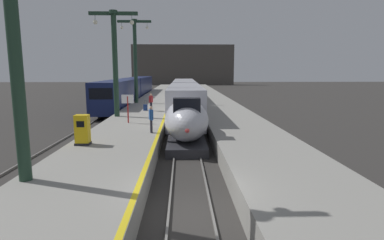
% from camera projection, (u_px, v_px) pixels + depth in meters
% --- Properties ---
extents(ground_plane, '(260.00, 260.00, 0.00)m').
position_uv_depth(ground_plane, '(190.00, 216.00, 10.74)').
color(ground_plane, '#33302D').
extents(platform_left, '(4.80, 110.00, 1.05)m').
position_uv_depth(platform_left, '(149.00, 111.00, 34.97)').
color(platform_left, gray).
rests_on(platform_left, ground).
extents(platform_right, '(4.80, 110.00, 1.05)m').
position_uv_depth(platform_right, '(221.00, 110.00, 35.22)').
color(platform_right, gray).
rests_on(platform_right, ground).
extents(platform_left_safety_stripe, '(0.20, 107.80, 0.01)m').
position_uv_depth(platform_left_safety_stripe, '(169.00, 106.00, 34.96)').
color(platform_left_safety_stripe, yellow).
rests_on(platform_left_safety_stripe, platform_left).
extents(rail_main_left, '(0.08, 110.00, 0.12)m').
position_uv_depth(rail_main_left, '(178.00, 111.00, 37.86)').
color(rail_main_left, slate).
rests_on(rail_main_left, ground).
extents(rail_main_right, '(0.08, 110.00, 0.12)m').
position_uv_depth(rail_main_right, '(191.00, 111.00, 37.90)').
color(rail_main_right, slate).
rests_on(rail_main_right, ground).
extents(rail_secondary_left, '(0.08, 110.00, 0.12)m').
position_uv_depth(rail_secondary_left, '(111.00, 112.00, 37.61)').
color(rail_secondary_left, slate).
rests_on(rail_secondary_left, ground).
extents(rail_secondary_right, '(0.08, 110.00, 0.12)m').
position_uv_depth(rail_secondary_right, '(124.00, 112.00, 37.66)').
color(rail_secondary_right, slate).
rests_on(rail_secondary_right, ground).
extents(highspeed_train_main, '(2.92, 37.21, 3.60)m').
position_uv_depth(highspeed_train_main, '(185.00, 98.00, 34.99)').
color(highspeed_train_main, silver).
rests_on(highspeed_train_main, ground).
extents(regional_train_adjacent, '(2.85, 36.60, 3.80)m').
position_uv_depth(regional_train_adjacent, '(131.00, 89.00, 47.96)').
color(regional_train_adjacent, '#141E4C').
rests_on(regional_train_adjacent, ground).
extents(station_column_near, '(4.00, 0.68, 9.07)m').
position_uv_depth(station_column_near, '(12.00, 23.00, 10.37)').
color(station_column_near, '#1E3828').
rests_on(station_column_near, platform_left).
extents(station_column_mid, '(4.00, 0.68, 8.79)m').
position_uv_depth(station_column_mid, '(115.00, 53.00, 26.13)').
color(station_column_mid, '#1E3828').
rests_on(station_column_mid, platform_left).
extents(station_column_far, '(4.00, 0.68, 9.90)m').
position_uv_depth(station_column_far, '(135.00, 54.00, 37.45)').
color(station_column_far, '#1E3828').
rests_on(station_column_far, platform_left).
extents(passenger_near_edge, '(0.38, 0.50, 1.69)m').
position_uv_depth(passenger_near_edge, '(151.00, 101.00, 30.42)').
color(passenger_near_edge, '#23232D').
rests_on(passenger_near_edge, platform_left).
extents(passenger_mid_platform, '(0.31, 0.55, 1.69)m').
position_uv_depth(passenger_mid_platform, '(151.00, 117.00, 19.63)').
color(passenger_mid_platform, '#23232D').
rests_on(passenger_mid_platform, platform_left).
extents(rolling_suitcase, '(0.40, 0.22, 0.98)m').
position_uv_depth(rolling_suitcase, '(145.00, 107.00, 30.81)').
color(rolling_suitcase, navy).
rests_on(rolling_suitcase, platform_left).
extents(ticket_machine_yellow, '(0.76, 0.62, 1.60)m').
position_uv_depth(ticket_machine_yellow, '(82.00, 131.00, 16.50)').
color(ticket_machine_yellow, yellow).
rests_on(ticket_machine_yellow, platform_left).
extents(departure_info_board, '(0.90, 0.10, 2.12)m').
position_uv_depth(departure_info_board, '(128.00, 103.00, 23.35)').
color(departure_info_board, maroon).
rests_on(departure_info_board, platform_left).
extents(terminus_back_wall, '(36.00, 2.00, 14.00)m').
position_uv_depth(terminus_back_wall, '(183.00, 65.00, 110.35)').
color(terminus_back_wall, '#4C4742').
rests_on(terminus_back_wall, ground).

